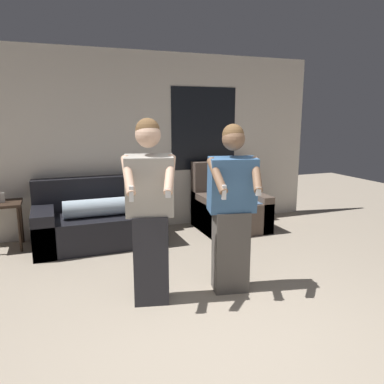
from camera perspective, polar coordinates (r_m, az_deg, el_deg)
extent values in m
plane|color=tan|center=(3.13, 6.39, -22.65)|extent=(14.00, 14.00, 0.00)
cube|color=silver|center=(5.80, -8.76, 7.41)|extent=(6.02, 0.06, 2.70)
cube|color=black|center=(6.10, 1.82, 9.62)|extent=(1.10, 0.01, 1.30)
cube|color=black|center=(5.37, -13.90, -5.47)|extent=(1.71, 0.93, 0.43)
cube|color=black|center=(5.61, -14.57, -0.09)|extent=(1.71, 0.22, 0.46)
cube|color=black|center=(5.33, -21.63, -5.33)|extent=(0.28, 0.93, 0.57)
cube|color=black|center=(5.48, -6.47, -4.11)|extent=(0.28, 0.93, 0.57)
cylinder|color=silver|center=(5.18, -13.92, -2.29)|extent=(0.94, 0.24, 0.24)
cube|color=brown|center=(5.90, 5.93, -3.46)|extent=(0.99, 0.93, 0.47)
cube|color=brown|center=(6.11, 4.50, 2.07)|extent=(0.99, 0.20, 0.57)
cube|color=brown|center=(5.72, 2.32, -3.36)|extent=(0.18, 0.93, 0.57)
cube|color=brown|center=(6.08, 9.35, -2.62)|extent=(0.18, 0.93, 0.57)
cube|color=slate|center=(5.80, 6.19, -1.28)|extent=(0.84, 0.74, 0.01)
cube|color=beige|center=(5.87, 5.71, 0.72)|extent=(0.36, 0.14, 0.36)
cube|color=#332319|center=(5.52, -27.22, -1.64)|extent=(0.52, 0.47, 0.04)
cylinder|color=#332319|center=(5.39, -24.77, -5.22)|extent=(0.04, 0.04, 0.60)
cylinder|color=#332319|center=(5.77, -24.53, -4.14)|extent=(0.04, 0.04, 0.60)
cube|color=#28282D|center=(3.61, -6.29, -10.05)|extent=(0.37, 0.31, 0.86)
cube|color=#ADA89E|center=(3.40, -6.55, 0.96)|extent=(0.48, 0.36, 0.57)
sphere|color=#DBAD8E|center=(3.34, -6.73, 8.65)|extent=(0.23, 0.23, 0.23)
sphere|color=brown|center=(3.35, -6.79, 9.34)|extent=(0.22, 0.22, 0.22)
cylinder|color=#DBAD8E|center=(3.24, -9.71, 2.54)|extent=(0.10, 0.36, 0.32)
cube|color=white|center=(3.11, -9.24, -0.27)|extent=(0.04, 0.04, 0.13)
cylinder|color=#DBAD8E|center=(3.24, -3.40, 2.70)|extent=(0.22, 0.36, 0.32)
cube|color=white|center=(3.12, -3.68, -0.13)|extent=(0.05, 0.05, 0.08)
cube|color=#56514C|center=(3.85, 5.89, -8.91)|extent=(0.38, 0.30, 0.83)
cube|color=#3D6693|center=(3.65, 6.16, 1.10)|extent=(0.50, 0.34, 0.55)
sphere|color=brown|center=(3.59, 6.34, 8.03)|extent=(0.22, 0.22, 0.22)
sphere|color=brown|center=(3.60, 6.28, 8.65)|extent=(0.21, 0.21, 0.21)
cylinder|color=brown|center=(3.44, 3.85, 2.51)|extent=(0.08, 0.36, 0.32)
cube|color=white|center=(3.33, 4.89, -0.04)|extent=(0.04, 0.04, 0.13)
cylinder|color=brown|center=(3.55, 9.78, 2.64)|extent=(0.21, 0.36, 0.32)
cube|color=white|center=(3.42, 10.07, 0.14)|extent=(0.05, 0.04, 0.08)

